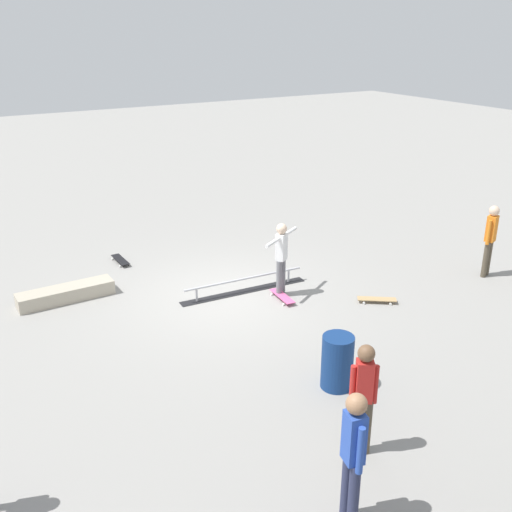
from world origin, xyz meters
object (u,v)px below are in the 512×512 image
object	(u,v)px
bystander_orange_shirt	(490,237)
bystander_blue_shirt	(353,453)
loose_skateboard_black	(120,260)
loose_skateboard_natural	(377,299)
skater_main	(281,254)
bystander_red_shirt	(363,394)
skateboard_main	(282,296)
trash_bin	(337,362)
grind_rail	(244,286)
skate_ledge	(66,294)

from	to	relation	value
bystander_orange_shirt	bystander_blue_shirt	bearing A→B (deg)	-169.58
bystander_orange_shirt	loose_skateboard_black	world-z (taller)	bystander_orange_shirt
bystander_orange_shirt	loose_skateboard_natural	distance (m)	3.21
skater_main	bystander_red_shirt	xyz separation A→B (m)	(1.76, 4.72, -0.00)
bystander_orange_shirt	loose_skateboard_black	distance (m)	8.64
skater_main	bystander_orange_shirt	size ratio (longest dim) A/B	0.96
skateboard_main	bystander_orange_shirt	distance (m)	4.96
bystander_blue_shirt	loose_skateboard_natural	bearing A→B (deg)	148.02
skater_main	loose_skateboard_natural	size ratio (longest dim) A/B	2.10
skater_main	trash_bin	xyz separation A→B (m)	(1.07, 3.32, -0.49)
skater_main	bystander_orange_shirt	world-z (taller)	bystander_orange_shirt
skateboard_main	trash_bin	distance (m)	3.29
bystander_orange_shirt	bystander_red_shirt	bearing A→B (deg)	-172.20
grind_rail	loose_skateboard_black	xyz separation A→B (m)	(1.78, -2.97, -0.07)
bystander_red_shirt	bystander_orange_shirt	bearing A→B (deg)	-123.29
bystander_red_shirt	skateboard_main	bearing A→B (deg)	-80.41
skateboard_main	bystander_blue_shirt	xyz separation A→B (m)	(2.56, 5.39, 0.92)
grind_rail	loose_skateboard_black	bearing A→B (deg)	-55.45
bystander_orange_shirt	loose_skateboard_natural	world-z (taller)	bystander_orange_shirt
skater_main	bystander_blue_shirt	world-z (taller)	bystander_blue_shirt
skate_ledge	bystander_red_shirt	bearing A→B (deg)	108.39
skater_main	bystander_red_shirt	bearing A→B (deg)	39.74
skater_main	loose_skateboard_black	distance (m)	4.32
loose_skateboard_black	bystander_blue_shirt	bearing A→B (deg)	176.69
grind_rail	skateboard_main	world-z (taller)	grind_rail
loose_skateboard_natural	grind_rail	bearing A→B (deg)	-5.86
skate_ledge	bystander_red_shirt	size ratio (longest dim) A/B	1.19
grind_rail	bystander_blue_shirt	bearing A→B (deg)	75.01
bystander_orange_shirt	skater_main	bearing A→B (deg)	143.03
loose_skateboard_natural	loose_skateboard_black	xyz separation A→B (m)	(3.90, -4.83, 0.00)
loose_skateboard_natural	skateboard_main	bearing A→B (deg)	0.73
bystander_blue_shirt	trash_bin	size ratio (longest dim) A/B	1.96
skate_ledge	bystander_orange_shirt	xyz separation A→B (m)	(-8.63, 3.56, 0.80)
skateboard_main	loose_skateboard_black	xyz separation A→B (m)	(2.28, -3.71, 0.00)
grind_rail	skateboard_main	xyz separation A→B (m)	(-0.50, 0.74, -0.07)
bystander_red_shirt	loose_skateboard_natural	xyz separation A→B (m)	(-3.29, -3.40, -0.86)
skateboard_main	bystander_red_shirt	distance (m)	4.90
grind_rail	loose_skateboard_natural	distance (m)	2.82
bystander_orange_shirt	bystander_red_shirt	size ratio (longest dim) A/B	1.01
skater_main	loose_skateboard_black	world-z (taller)	skater_main
loose_skateboard_natural	trash_bin	xyz separation A→B (m)	(2.60, 2.00, 0.38)
skate_ledge	loose_skateboard_natural	world-z (taller)	skate_ledge
skater_main	loose_skateboard_black	size ratio (longest dim) A/B	2.00
skate_ledge	loose_skateboard_natural	size ratio (longest dim) A/B	2.56
loose_skateboard_black	skater_main	bearing A→B (deg)	-147.60
skater_main	trash_bin	bearing A→B (deg)	42.33
loose_skateboard_natural	loose_skateboard_black	world-z (taller)	same
bystander_blue_shirt	trash_bin	world-z (taller)	bystander_blue_shirt
bystander_red_shirt	loose_skateboard_natural	bearing A→B (deg)	-104.15
loose_skateboard_black	loose_skateboard_natural	bearing A→B (deg)	-142.68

